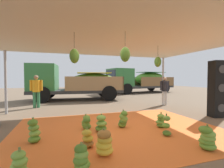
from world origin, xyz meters
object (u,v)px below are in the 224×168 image
at_px(banana_bunch_2, 207,138).
at_px(worker_0, 165,89).
at_px(banana_bunch_9, 19,165).
at_px(cargo_truck_main, 74,82).
at_px(cargo_truck_far, 140,80).
at_px(banana_bunch_1, 34,132).
at_px(banana_bunch_4, 81,158).
at_px(banana_bunch_10, 123,120).
at_px(banana_bunch_8, 87,139).
at_px(worker_1, 36,89).
at_px(banana_bunch_3, 101,124).
at_px(banana_bunch_0, 104,143).
at_px(banana_bunch_6, 167,127).
at_px(speaker_stack, 217,89).
at_px(banana_bunch_5, 161,121).
at_px(banana_bunch_7, 86,123).

bearing_deg(banana_bunch_2, worker_0, 62.92).
xyz_separation_m(banana_bunch_9, cargo_truck_main, (1.44, 8.71, 1.02)).
bearing_deg(cargo_truck_far, banana_bunch_1, -127.47).
distance_m(banana_bunch_4, banana_bunch_10, 2.37).
bearing_deg(banana_bunch_9, banana_bunch_8, 32.81).
bearing_deg(banana_bunch_10, worker_1, 124.22).
bearing_deg(banana_bunch_2, banana_bunch_3, 136.35).
height_order(banana_bunch_1, banana_bunch_3, banana_bunch_1).
relative_size(banana_bunch_0, banana_bunch_9, 1.14).
bearing_deg(cargo_truck_far, banana_bunch_4, -121.08).
bearing_deg(banana_bunch_0, banana_bunch_4, -142.68).
bearing_deg(banana_bunch_6, banana_bunch_0, -163.93).
distance_m(banana_bunch_6, banana_bunch_8, 2.07).
xyz_separation_m(banana_bunch_6, speaker_stack, (3.10, 1.15, 0.84)).
height_order(banana_bunch_6, cargo_truck_far, cargo_truck_far).
distance_m(banana_bunch_0, cargo_truck_main, 8.47).
distance_m(banana_bunch_5, cargo_truck_main, 7.60).
relative_size(banana_bunch_0, speaker_stack, 0.24).
relative_size(banana_bunch_7, speaker_stack, 0.21).
bearing_deg(speaker_stack, banana_bunch_7, -179.77).
bearing_deg(banana_bunch_1, banana_bunch_8, -29.35).
distance_m(banana_bunch_3, worker_0, 5.55).
xyz_separation_m(banana_bunch_2, banana_bunch_10, (-1.13, 1.92, 0.01)).
relative_size(banana_bunch_7, worker_1, 0.28).
bearing_deg(banana_bunch_8, cargo_truck_far, 57.98).
distance_m(banana_bunch_10, worker_1, 5.34).
relative_size(banana_bunch_0, banana_bunch_7, 1.14).
bearing_deg(worker_0, banana_bunch_3, -143.42).
distance_m(banana_bunch_5, banana_bunch_6, 0.70).
relative_size(banana_bunch_4, cargo_truck_far, 0.06).
relative_size(banana_bunch_2, cargo_truck_main, 0.08).
relative_size(banana_bunch_3, banana_bunch_6, 0.88).
height_order(banana_bunch_9, cargo_truck_far, cargo_truck_far).
distance_m(banana_bunch_5, banana_bunch_9, 3.76).
bearing_deg(banana_bunch_4, banana_bunch_9, 175.44).
distance_m(cargo_truck_main, speaker_stack, 8.31).
distance_m(banana_bunch_1, cargo_truck_far, 13.80).
height_order(banana_bunch_1, banana_bunch_4, banana_bunch_1).
distance_m(banana_bunch_3, banana_bunch_9, 2.33).
bearing_deg(cargo_truck_main, speaker_stack, -54.20).
distance_m(banana_bunch_7, cargo_truck_far, 12.58).
bearing_deg(banana_bunch_8, banana_bunch_7, 82.72).
distance_m(banana_bunch_2, banana_bunch_4, 2.60).
bearing_deg(cargo_truck_far, banana_bunch_5, -114.33).
bearing_deg(banana_bunch_3, worker_1, 116.50).
distance_m(banana_bunch_2, banana_bunch_5, 1.58).
height_order(banana_bunch_5, banana_bunch_8, banana_bunch_5).
bearing_deg(banana_bunch_3, banana_bunch_10, 12.29).
height_order(banana_bunch_2, banana_bunch_3, banana_bunch_2).
bearing_deg(cargo_truck_far, banana_bunch_6, -114.24).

